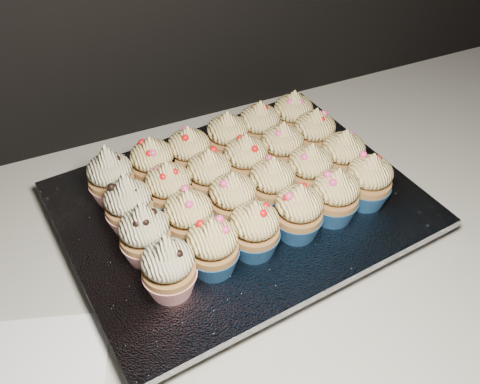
{
  "coord_description": "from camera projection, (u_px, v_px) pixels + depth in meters",
  "views": [
    {
      "loc": [
        -0.04,
        1.25,
        1.44
      ],
      "look_at": [
        0.18,
        1.74,
        0.95
      ],
      "focal_mm": 40.0,
      "sensor_mm": 36.0,
      "label": 1
    }
  ],
  "objects": [
    {
      "name": "cupcake_4",
      "position": [
        335.0,
        196.0,
        0.69
      ],
      "size": [
        0.06,
        0.06,
        0.08
      ],
      "color": "navy",
      "rests_on": "foil_lining"
    },
    {
      "name": "cupcake_14",
      "position": [
        210.0,
        176.0,
        0.72
      ],
      "size": [
        0.06,
        0.06,
        0.08
      ],
      "color": "navy",
      "rests_on": "foil_lining"
    },
    {
      "name": "cupcake_6",
      "position": [
        145.0,
        234.0,
        0.64
      ],
      "size": [
        0.06,
        0.06,
        0.1
      ],
      "color": "red",
      "rests_on": "foil_lining"
    },
    {
      "name": "cupcake_10",
      "position": [
        310.0,
        170.0,
        0.73
      ],
      "size": [
        0.06,
        0.06,
        0.08
      ],
      "color": "navy",
      "rests_on": "foil_lining"
    },
    {
      "name": "cupcake_21",
      "position": [
        228.0,
        138.0,
        0.78
      ],
      "size": [
        0.06,
        0.06,
        0.08
      ],
      "color": "navy",
      "rests_on": "foil_lining"
    },
    {
      "name": "cupcake_17",
      "position": [
        314.0,
        135.0,
        0.79
      ],
      "size": [
        0.06,
        0.06,
        0.08
      ],
      "color": "navy",
      "rests_on": "foil_lining"
    },
    {
      "name": "cupcake_11",
      "position": [
        343.0,
        157.0,
        0.75
      ],
      "size": [
        0.06,
        0.06,
        0.08
      ],
      "color": "navy",
      "rests_on": "foil_lining"
    },
    {
      "name": "cupcake_0",
      "position": [
        169.0,
        268.0,
        0.6
      ],
      "size": [
        0.06,
        0.06,
        0.1
      ],
      "color": "red",
      "rests_on": "foil_lining"
    },
    {
      "name": "cupcake_16",
      "position": [
        282.0,
        149.0,
        0.76
      ],
      "size": [
        0.06,
        0.06,
        0.08
      ],
      "color": "navy",
      "rests_on": "foil_lining"
    },
    {
      "name": "cupcake_20",
      "position": [
        190.0,
        153.0,
        0.76
      ],
      "size": [
        0.06,
        0.06,
        0.08
      ],
      "color": "navy",
      "rests_on": "foil_lining"
    },
    {
      "name": "worktop",
      "position": [
        123.0,
        289.0,
        0.69
      ],
      "size": [
        2.44,
        0.64,
        0.04
      ],
      "primitive_type": "cube",
      "color": "beige",
      "rests_on": "cabinet"
    },
    {
      "name": "cupcake_8",
      "position": [
        233.0,
        200.0,
        0.68
      ],
      "size": [
        0.06,
        0.06,
        0.08
      ],
      "color": "navy",
      "rests_on": "foil_lining"
    },
    {
      "name": "cupcake_9",
      "position": [
        272.0,
        184.0,
        0.71
      ],
      "size": [
        0.06,
        0.06,
        0.08
      ],
      "color": "navy",
      "rests_on": "foil_lining"
    },
    {
      "name": "cupcake_3",
      "position": [
        299.0,
        212.0,
        0.67
      ],
      "size": [
        0.06,
        0.06,
        0.08
      ],
      "color": "navy",
      "rests_on": "foil_lining"
    },
    {
      "name": "foil_lining",
      "position": [
        240.0,
        204.0,
        0.74
      ],
      "size": [
        0.51,
        0.42,
        0.01
      ],
      "primitive_type": "cube",
      "rotation": [
        0.0,
        0.0,
        0.11
      ],
      "color": "silver",
      "rests_on": "baking_tray"
    },
    {
      "name": "napkin",
      "position": [
        36.0,
        377.0,
        0.58
      ],
      "size": [
        0.19,
        0.19,
        0.0
      ],
      "primitive_type": "cube",
      "rotation": [
        0.0,
        0.0,
        -0.32
      ],
      "color": "white",
      "rests_on": "worktop"
    },
    {
      "name": "cupcake_7",
      "position": [
        189.0,
        218.0,
        0.66
      ],
      "size": [
        0.06,
        0.06,
        0.08
      ],
      "color": "navy",
      "rests_on": "foil_lining"
    },
    {
      "name": "cupcake_12",
      "position": [
        129.0,
        205.0,
        0.67
      ],
      "size": [
        0.06,
        0.06,
        0.1
      ],
      "color": "red",
      "rests_on": "foil_lining"
    },
    {
      "name": "cupcake_5",
      "position": [
        369.0,
        181.0,
        0.71
      ],
      "size": [
        0.06,
        0.06,
        0.08
      ],
      "color": "navy",
      "rests_on": "foil_lining"
    },
    {
      "name": "cupcake_1",
      "position": [
        213.0,
        247.0,
        0.62
      ],
      "size": [
        0.06,
        0.06,
        0.08
      ],
      "color": "navy",
      "rests_on": "foil_lining"
    },
    {
      "name": "cupcake_2",
      "position": [
        255.0,
        229.0,
        0.65
      ],
      "size": [
        0.06,
        0.06,
        0.08
      ],
      "color": "navy",
      "rests_on": "foil_lining"
    },
    {
      "name": "cupcake_23",
      "position": [
        293.0,
        116.0,
        0.82
      ],
      "size": [
        0.06,
        0.06,
        0.08
      ],
      "color": "navy",
      "rests_on": "foil_lining"
    },
    {
      "name": "cupcake_18",
      "position": [
        111.0,
        177.0,
        0.71
      ],
      "size": [
        0.06,
        0.06,
        0.1
      ],
      "color": "red",
      "rests_on": "foil_lining"
    },
    {
      "name": "baking_tray",
      "position": [
        240.0,
        212.0,
        0.75
      ],
      "size": [
        0.47,
        0.38,
        0.02
      ],
      "primitive_type": "cube",
      "rotation": [
        0.0,
        0.0,
        0.11
      ],
      "color": "black",
      "rests_on": "worktop"
    },
    {
      "name": "cupcake_13",
      "position": [
        169.0,
        189.0,
        0.7
      ],
      "size": [
        0.06,
        0.06,
        0.08
      ],
      "color": "navy",
      "rests_on": "foil_lining"
    },
    {
      "name": "cupcake_22",
      "position": [
        260.0,
        127.0,
        0.8
      ],
      "size": [
        0.06,
        0.06,
        0.08
      ],
      "color": "navy",
      "rests_on": "foil_lining"
    },
    {
      "name": "cupcake_15",
      "position": [
        246.0,
        161.0,
        0.74
      ],
      "size": [
        0.06,
        0.06,
        0.08
      ],
      "color": "navy",
      "rests_on": "foil_lining"
    },
    {
      "name": "cupcake_19",
      "position": [
        153.0,
        164.0,
        0.74
      ],
      "size": [
        0.06,
        0.06,
        0.08
      ],
      "color": "navy",
      "rests_on": "foil_lining"
    }
  ]
}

